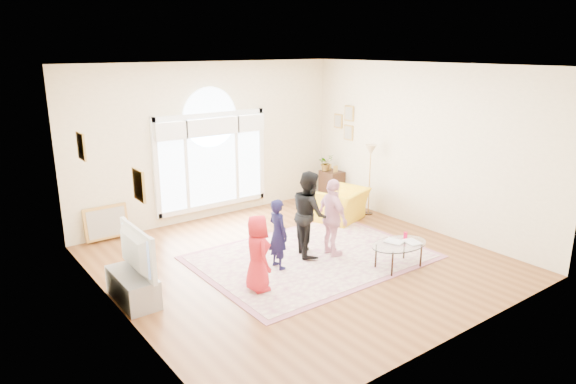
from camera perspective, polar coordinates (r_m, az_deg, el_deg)
ground at (r=8.72m, az=1.29°, el=-7.66°), size 6.00×6.00×0.00m
room_shell at (r=10.55m, az=-8.16°, el=5.27°), size 6.00×6.00×6.00m
area_rug at (r=8.86m, az=2.64°, el=-7.20°), size 3.60×2.60×0.02m
rug_border at (r=8.86m, az=2.64°, el=-7.22°), size 3.80×2.80×0.01m
tv_console at (r=7.67m, az=-16.84°, el=-10.09°), size 0.45×1.00×0.42m
television at (r=7.46m, az=-17.12°, el=-6.34°), size 0.18×1.15×0.66m
coffee_table at (r=8.51m, az=12.25°, el=-5.75°), size 1.05×0.70×0.54m
armchair at (r=10.64m, az=5.90°, el=-1.42°), size 1.25×1.17×0.66m
side_cabinet at (r=12.00m, az=4.88°, el=0.69°), size 0.40×0.50×0.70m
floor_lamp at (r=10.88m, az=9.16°, el=4.02°), size 0.29×0.29×1.51m
plant_pedestal at (r=12.04m, az=4.16°, el=0.77°), size 0.20×0.20×0.70m
potted_plant at (r=11.92m, az=4.21°, el=3.27°), size 0.36×0.32×0.38m
leaning_picture at (r=10.18m, az=-19.36°, el=-5.06°), size 0.80×0.14×0.62m
child_red at (r=7.50m, az=-3.40°, el=-6.79°), size 0.46×0.62×1.15m
child_navy at (r=8.22m, az=-1.11°, el=-4.66°), size 0.29×0.43×1.15m
child_black at (r=8.71m, az=2.39°, el=-2.39°), size 0.80×0.88×1.47m
child_pink at (r=8.71m, az=4.98°, el=-2.87°), size 0.43×0.82×1.34m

